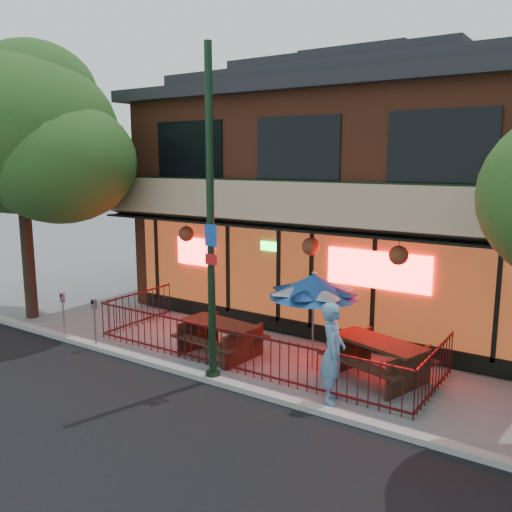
{
  "coord_description": "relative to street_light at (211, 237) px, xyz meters",
  "views": [
    {
      "loc": [
        6.93,
        -9.09,
        4.75
      ],
      "look_at": [
        -0.48,
        2.0,
        2.33
      ],
      "focal_mm": 38.0,
      "sensor_mm": 36.0,
      "label": 1
    }
  ],
  "objects": [
    {
      "name": "patio_umbrella",
      "position": [
        1.48,
        1.79,
        -1.2
      ],
      "size": [
        2.0,
        2.0,
        2.28
      ],
      "color": "gray",
      "rests_on": "ground"
    },
    {
      "name": "parking_meter_far",
      "position": [
        -5.04,
        0.0,
        -2.31
      ],
      "size": [
        0.12,
        0.11,
        1.24
      ],
      "color": "#9CA1A5",
      "rests_on": "ground"
    },
    {
      "name": "curb",
      "position": [
        -0.0,
        -0.1,
        -3.09
      ],
      "size": [
        80.0,
        0.25,
        0.12
      ],
      "primitive_type": "cube",
      "color": "#999993",
      "rests_on": "ground"
    },
    {
      "name": "patio_fence",
      "position": [
        -0.0,
        0.91,
        -2.52
      ],
      "size": [
        8.44,
        2.62,
        1.0
      ],
      "color": "#450E10",
      "rests_on": "ground"
    },
    {
      "name": "parking_meter_near",
      "position": [
        -3.69,
        -0.08,
        -2.27
      ],
      "size": [
        0.14,
        0.13,
        1.29
      ],
      "color": "gray",
      "rests_on": "ground"
    },
    {
      "name": "picnic_table_right",
      "position": [
        2.95,
        2.01,
        -2.57
      ],
      "size": [
        2.43,
        2.11,
        0.88
      ],
      "color": "#392114",
      "rests_on": "ground"
    },
    {
      "name": "pedestrian",
      "position": [
        2.59,
        0.5,
        -2.14
      ],
      "size": [
        0.72,
        0.86,
        2.01
      ],
      "primitive_type": "imported",
      "rotation": [
        0.0,
        0.0,
        1.94
      ],
      "color": "#5B8DB7",
      "rests_on": "ground"
    },
    {
      "name": "street_tree_left",
      "position": [
        -7.46,
        0.79,
        2.52
      ],
      "size": [
        5.6,
        5.6,
        8.05
      ],
      "color": "#332519",
      "rests_on": "ground"
    },
    {
      "name": "restaurant_building",
      "position": [
        -0.0,
        7.51,
        0.98
      ],
      "size": [
        12.96,
        9.49,
        8.05
      ],
      "color": "brown",
      "rests_on": "ground"
    },
    {
      "name": "ground",
      "position": [
        -0.0,
        0.4,
        -3.15
      ],
      "size": [
        80.0,
        80.0,
        0.0
      ],
      "primitive_type": "plane",
      "color": "gray",
      "rests_on": "ground"
    },
    {
      "name": "picnic_table_left",
      "position": [
        -0.8,
        1.31,
        -2.6
      ],
      "size": [
        2.08,
        1.67,
        0.83
      ],
      "color": "#361D13",
      "rests_on": "ground"
    },
    {
      "name": "street_light",
      "position": [
        0.0,
        0.0,
        0.0
      ],
      "size": [
        0.43,
        0.32,
        7.0
      ],
      "color": "black",
      "rests_on": "ground"
    }
  ]
}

